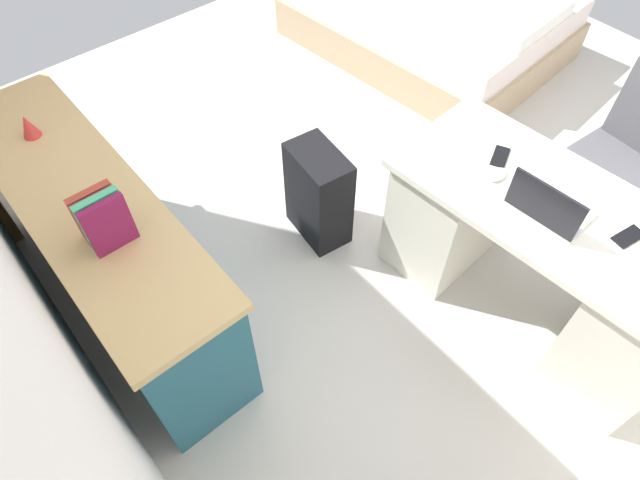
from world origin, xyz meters
name	(u,v)px	position (x,y,z in m)	size (l,w,h in m)	color
ground_plane	(402,184)	(0.00, 0.00, 0.00)	(5.17, 5.17, 0.00)	beige
desk	(536,257)	(-0.97, 0.16, 0.39)	(1.48, 0.75, 0.74)	silver
office_chair	(616,171)	(-0.91, -0.60, 0.42)	(0.52, 0.52, 0.94)	black
credenza	(108,250)	(0.36, 1.67, 0.40)	(1.80, 0.48, 0.79)	#235B6B
bed	(430,17)	(0.94, -1.22, 0.24)	(2.01, 1.56, 0.58)	tan
suitcase_black	(319,195)	(0.06, 0.62, 0.29)	(0.36, 0.22, 0.57)	black
laptop	(548,207)	(-0.94, 0.25, 0.79)	(0.32, 0.24, 0.21)	#B7B7BC
computer_mouse	(498,175)	(-0.68, 0.23, 0.76)	(0.06, 0.10, 0.03)	white
cell_phone_near_laptop	(629,237)	(-1.23, 0.10, 0.75)	(0.07, 0.14, 0.01)	black
cell_phone_by_mouse	(500,157)	(-0.61, 0.12, 0.75)	(0.07, 0.14, 0.01)	black
book_row	(103,218)	(0.06, 1.67, 0.90)	(0.15, 0.17, 0.24)	maroon
figurine_small	(28,126)	(0.82, 1.67, 0.85)	(0.08, 0.08, 0.11)	red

